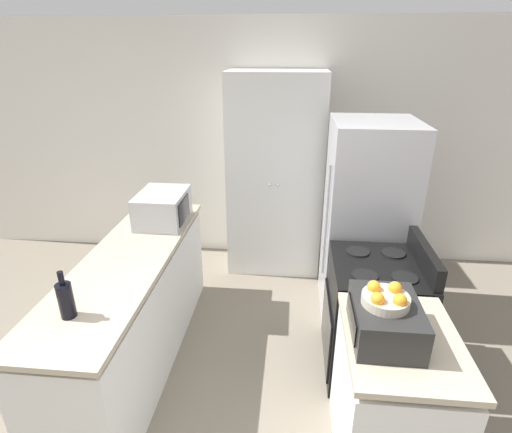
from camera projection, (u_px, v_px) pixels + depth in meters
The scene contains 10 objects.
wall_back at pixel (268, 146), 4.40m from camera, with size 7.00×0.06×2.60m.
counter_left at pixel (134, 312), 3.05m from camera, with size 0.60×2.15×0.91m.
counter_right at pixel (391, 404), 2.27m from camera, with size 0.60×0.78×0.91m.
pantry_cabinet at pixel (275, 176), 4.20m from camera, with size 0.98×0.58×2.10m.
stove at pixel (372, 317), 2.96m from camera, with size 0.66×0.70×1.07m.
refrigerator at pixel (365, 223), 3.49m from camera, with size 0.71×0.75×1.77m.
microwave at pixel (163, 208), 3.40m from camera, with size 0.39×0.50×0.27m.
wine_bottle at pixel (66, 299), 2.20m from camera, with size 0.09×0.09×0.29m.
toaster_oven at pixel (385, 320), 2.06m from camera, with size 0.34×0.44×0.20m.
fruit_bowl at pixel (386, 298), 2.00m from camera, with size 0.24×0.24×0.10m.
Camera 1 is at (0.28, -1.24, 2.31)m, focal length 28.00 mm.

